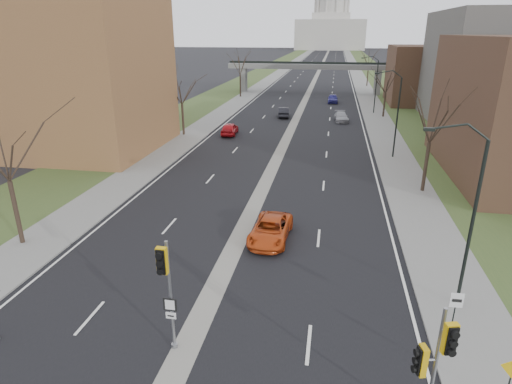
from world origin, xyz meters
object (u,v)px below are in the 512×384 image
(speed_limit_sign, at_px, (455,309))
(car_left_far, at_px, (284,112))
(warning_sign, at_px, (511,376))
(car_left_near, at_px, (230,129))
(signal_pole_median, at_px, (166,279))
(car_right_near, at_px, (271,230))
(signal_pole_right, at_px, (435,357))
(car_right_far, at_px, (333,99))
(car_right_mid, at_px, (341,117))

(speed_limit_sign, relative_size, car_left_far, 0.54)
(warning_sign, bearing_deg, speed_limit_sign, 132.25)
(warning_sign, bearing_deg, car_left_near, 137.77)
(signal_pole_median, xyz_separation_m, speed_limit_sign, (11.27, 2.49, -1.67))
(warning_sign, relative_size, car_right_near, 0.40)
(car_right_near, bearing_deg, speed_limit_sign, -40.44)
(signal_pole_right, relative_size, speed_limit_sign, 1.95)
(speed_limit_sign, bearing_deg, car_right_far, 92.78)
(speed_limit_sign, height_order, car_left_near, speed_limit_sign)
(signal_pole_median, distance_m, car_right_near, 11.36)
(car_left_far, bearing_deg, car_left_near, 61.84)
(car_right_far, bearing_deg, speed_limit_sign, -86.38)
(signal_pole_median, height_order, signal_pole_right, signal_pole_median)
(car_left_far, bearing_deg, car_right_near, 89.60)
(car_left_far, bearing_deg, car_right_far, -120.96)
(speed_limit_sign, xyz_separation_m, car_right_far, (-5.55, 64.95, -1.01))
(car_right_mid, distance_m, car_right_far, 17.46)
(warning_sign, height_order, car_left_far, warning_sign)
(warning_sign, relative_size, car_right_mid, 0.43)
(signal_pole_median, bearing_deg, car_right_far, 86.36)
(car_left_far, relative_size, car_right_near, 0.91)
(car_right_mid, relative_size, car_right_far, 1.02)
(signal_pole_median, distance_m, signal_pole_right, 9.64)
(speed_limit_sign, xyz_separation_m, car_right_near, (-8.77, 8.24, -1.09))
(car_right_far, bearing_deg, car_left_near, -115.01)
(car_right_mid, bearing_deg, car_right_far, 89.18)
(car_left_near, distance_m, car_right_near, 29.61)
(signal_pole_right, relative_size, car_right_mid, 1.03)
(signal_pole_right, bearing_deg, warning_sign, 12.65)
(signal_pole_right, height_order, speed_limit_sign, signal_pole_right)
(signal_pole_median, height_order, car_right_near, signal_pole_median)
(signal_pole_median, xyz_separation_m, car_left_near, (-6.88, 38.82, -2.68))
(car_right_near, bearing_deg, car_left_far, 98.29)
(car_left_near, xyz_separation_m, car_right_near, (9.37, -28.09, -0.08))
(car_right_mid, bearing_deg, speed_limit_sign, -90.42)
(car_left_far, xyz_separation_m, car_right_far, (7.22, 15.47, 0.02))
(signal_pole_right, height_order, car_right_far, signal_pole_right)
(signal_pole_right, height_order, warning_sign, signal_pole_right)
(car_right_near, distance_m, car_right_mid, 39.57)
(car_right_mid, bearing_deg, car_left_near, -146.70)
(car_right_mid, height_order, car_right_far, car_right_far)
(car_left_near, relative_size, car_right_mid, 0.98)
(warning_sign, height_order, car_right_mid, warning_sign)
(signal_pole_right, xyz_separation_m, car_right_near, (-6.90, 12.84, -2.39))
(signal_pole_right, distance_m, warning_sign, 3.79)
(signal_pole_right, bearing_deg, car_left_far, 86.58)
(warning_sign, bearing_deg, car_right_near, 153.00)
(warning_sign, distance_m, car_right_mid, 50.86)
(car_left_far, xyz_separation_m, car_right_near, (4.00, -41.24, -0.05))
(signal_pole_median, distance_m, speed_limit_sign, 11.66)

